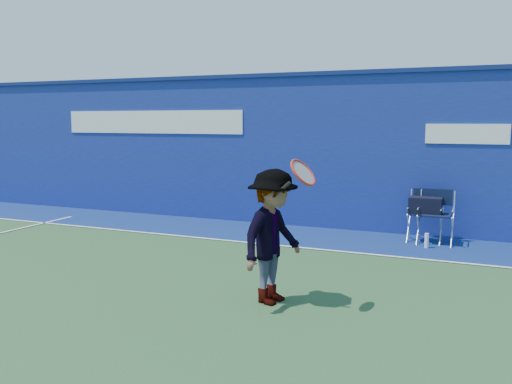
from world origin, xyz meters
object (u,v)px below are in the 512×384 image
at_px(tennis_player, 273,236).
at_px(water_bottle, 427,241).
at_px(directors_chair_right, 435,227).
at_px(directors_chair_left, 425,220).

bearing_deg(tennis_player, water_bottle, 68.63).
height_order(directors_chair_right, tennis_player, tennis_player).
relative_size(directors_chair_left, water_bottle, 3.61).
relative_size(directors_chair_right, tennis_player, 0.55).
distance_m(directors_chair_right, water_bottle, 0.45).
distance_m(directors_chair_right, tennis_player, 4.26).
height_order(directors_chair_left, directors_chair_right, directors_chair_right).
xyz_separation_m(water_bottle, tennis_player, (-1.39, -3.56, 0.67)).
height_order(water_bottle, tennis_player, tennis_player).
relative_size(directors_chair_left, tennis_player, 0.54).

